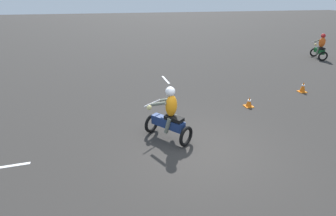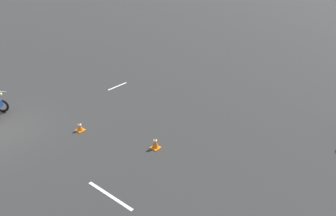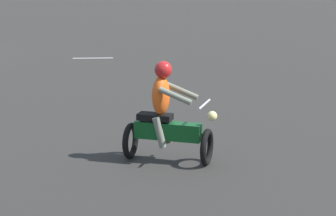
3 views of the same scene
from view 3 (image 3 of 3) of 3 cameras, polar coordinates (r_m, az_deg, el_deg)
The scene contains 2 objects.
motorcycle_rider_background at distance 10.56m, azimuth -0.18°, elevation -0.91°, with size 1.55×1.02×1.66m.
lane_stripe_w at distance 21.66m, azimuth -6.56°, elevation 4.35°, with size 0.10×1.32×0.01m, color silver.
Camera 3 is at (-8.66, 21.79, 3.30)m, focal length 70.00 mm.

